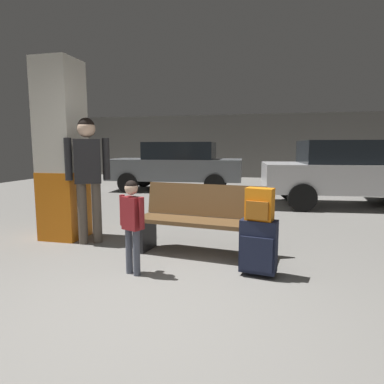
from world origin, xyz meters
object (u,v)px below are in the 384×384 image
bench (200,220)px  child (132,217)px  parked_car_far (177,165)px  adult (88,167)px  parked_car_near (353,172)px  structural_pillar (62,152)px  backpack_bright (259,205)px  suitcase (258,246)px

bench → child: size_ratio=1.62×
parked_car_far → adult: bearing=-86.1°
parked_car_near → parked_car_far: size_ratio=1.01×
structural_pillar → bench: structural_pillar is taller
backpack_bright → adult: adult is taller
child → parked_car_near: 6.03m
backpack_bright → parked_car_near: (1.94, 4.81, 0.03)m
parked_car_far → child: bearing=-78.0°
suitcase → child: child is taller
bench → suitcase: 0.95m
backpack_bright → child: size_ratio=0.33×
backpack_bright → parked_car_far: (-2.78, 6.64, 0.03)m
child → backpack_bright: bearing=11.6°
structural_pillar → adult: (0.52, -0.19, -0.20)m
parked_car_far → parked_car_near: bearing=-21.3°
backpack_bright → adult: size_ratio=0.19×
suitcase → adult: (-2.38, 0.70, 0.77)m
backpack_bright → structural_pillar: bearing=163.1°
parked_car_near → backpack_bright: bearing=-112.0°
child → parked_car_far: size_ratio=0.24×
suitcase → structural_pillar: bearing=163.1°
adult → parked_car_far: bearing=93.9°
backpack_bright → suitcase: bearing=32.5°
backpack_bright → parked_car_near: parked_car_near is taller
suitcase → adult: size_ratio=0.34×
backpack_bright → child: bearing=-168.4°
bench → suitcase: bearing=-37.2°
structural_pillar → adult: bearing=-19.5°
adult → parked_car_far: 5.97m
parked_car_near → structural_pillar: bearing=-141.0°
parked_car_near → parked_car_far: same height
structural_pillar → backpack_bright: size_ratio=7.67×
suitcase → child: size_ratio=0.59×
backpack_bright → child: (-1.31, -0.27, -0.14)m
bench → parked_car_far: 6.41m
backpack_bright → adult: bearing=163.7°
bench → parked_car_near: (2.69, 4.23, 0.36)m
structural_pillar → parked_car_near: 6.25m
bench → backpack_bright: backpack_bright is taller
adult → child: bearing=-42.2°
backpack_bright → parked_car_near: 5.18m
structural_pillar → parked_car_far: 5.78m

